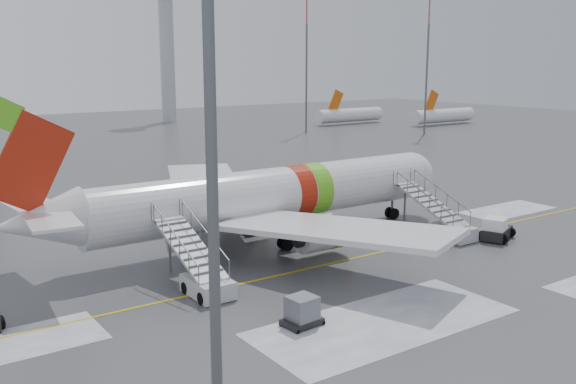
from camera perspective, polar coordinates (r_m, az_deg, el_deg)
ground at (r=44.31m, az=5.36°, el=-5.51°), size 260.00×260.00×0.00m
airliner at (r=45.95m, az=-2.40°, el=-0.43°), size 35.03×32.97×11.18m
airstair_fwd at (r=49.36m, az=13.79°, el=-2.72°), size 2.05×7.70×3.48m
airstair_aft at (r=37.18m, az=-7.71°, el=-7.24°), size 2.05×7.70×3.48m
pushback_tug at (r=49.76m, az=18.01°, el=-3.21°), size 3.38×3.02×1.71m
uld_container at (r=32.51m, az=1.27°, el=-10.62°), size 1.99×1.53×1.53m
light_mast_near at (r=23.24m, az=-6.94°, el=8.18°), size 1.20×1.20×22.35m
control_tower at (r=139.74m, az=-10.77°, el=13.82°), size 6.40×6.40×30.00m
light_mast_far_ne at (r=117.07m, az=1.66°, el=12.06°), size 1.20×1.20×24.25m
light_mast_far_e at (r=117.21m, az=12.30°, el=11.80°), size 1.20×1.20×24.25m
distant_aircraft at (r=132.37m, az=8.31°, el=5.90°), size 35.00×18.00×8.00m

